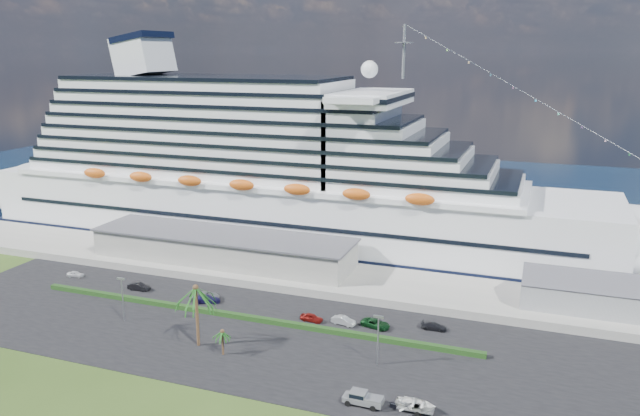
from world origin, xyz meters
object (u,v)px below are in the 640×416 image
at_px(boat_trailer, 416,404).
at_px(pickup_truck, 362,398).
at_px(cruise_ship, 279,178).
at_px(parked_car_3, 207,299).

bearing_deg(boat_trailer, pickup_truck, -173.93).
distance_m(cruise_ship, boat_trailer, 85.18).
xyz_separation_m(cruise_ship, boat_trailer, (49.94, -67.27, -15.37)).
height_order(pickup_truck, boat_trailer, pickup_truck).
distance_m(parked_car_3, boat_trailer, 52.14).
relative_size(cruise_ship, parked_car_3, 36.34).
xyz_separation_m(cruise_ship, pickup_truck, (42.60, -68.05, -15.48)).
bearing_deg(parked_car_3, pickup_truck, -142.98).
distance_m(parked_car_3, pickup_truck, 46.14).
distance_m(cruise_ship, parked_car_3, 46.41).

